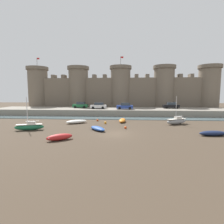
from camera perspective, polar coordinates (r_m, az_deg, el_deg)
name	(u,v)px	position (r m, az deg, el deg)	size (l,w,h in m)	color
ground_plane	(115,134)	(24.55, 0.92, -7.11)	(160.00, 160.00, 0.00)	#423528
water_channel	(119,118)	(39.31, 2.14, -2.01)	(80.00, 4.50, 0.10)	slate
quay_road	(119,111)	(46.41, 2.45, 0.17)	(66.66, 10.00, 1.59)	gray
castle	(120,90)	(56.53, 2.78, 7.04)	(61.62, 6.95, 17.18)	#706354
rowboat_near_channel_right	(60,137)	(22.09, -16.76, -7.81)	(3.13, 2.64, 0.77)	red
rowboat_midflat_left	(213,133)	(26.96, 30.14, -5.99)	(3.86, 1.62, 0.66)	#141E3D
sailboat_foreground_right	(29,127)	(29.61, -25.34, -4.31)	(4.33, 2.17, 5.05)	#1E6B47
rowboat_midflat_centre	(98,128)	(26.71, -4.69, -5.35)	(3.23, 3.63, 0.60)	#234793
rowboat_near_channel_left	(122,120)	(34.14, 3.40, -2.73)	(1.50, 3.59, 0.70)	orange
rowboat_midflat_right	(77,122)	(33.30, -11.48, -3.07)	(4.09, 3.25, 0.70)	silver
sailboat_foreground_centre	(177,121)	(33.87, 20.36, -2.77)	(4.42, 3.18, 5.13)	gray
mooring_buoy_off_centre	(97,120)	(35.42, -4.78, -2.66)	(0.43, 0.43, 0.43)	#E04C1E
mooring_buoy_near_shore	(125,127)	(27.91, 4.41, -5.07)	(0.42, 0.42, 0.42)	#E04C1E
mooring_buoy_near_channel	(105,123)	(32.21, -2.17, -3.51)	(0.45, 0.45, 0.45)	orange
car_quay_centre_west	(171,105)	(49.35, 18.75, 2.03)	(4.11, 1.90, 1.62)	black
car_quay_centre_east	(81,105)	(49.21, -10.23, 2.25)	(4.11, 1.90, 1.62)	#1E6638
car_quay_east	(99,106)	(45.84, -4.42, 2.05)	(4.11, 1.90, 1.62)	silver
car_quay_west	(125,106)	(44.26, 4.23, 1.91)	(4.11, 1.90, 1.62)	#263F99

